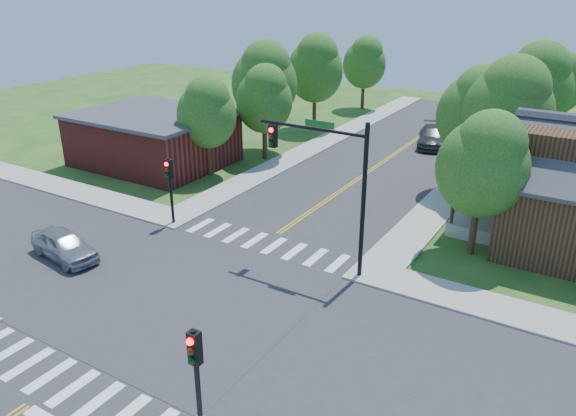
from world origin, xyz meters
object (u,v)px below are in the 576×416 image
Objects in this scene: signal_pole_nw at (170,179)px; car_dgrey at (432,137)px; signal_pole_se at (196,365)px; car_silver at (64,246)px; signal_mast_ne at (329,170)px.

car_dgrey is at bearing 71.97° from signal_pole_nw.
signal_pole_nw reaches higher than car_dgrey.
signal_pole_se reaches higher than car_silver.
car_silver is at bearing -106.67° from signal_pole_nw.
signal_mast_ne is at bearing 0.07° from signal_pole_nw.
car_dgrey is at bearing 96.68° from signal_pole_se.
signal_pole_nw is 0.88× the size of car_silver.
car_silver is (-1.72, -5.74, -1.96)m from signal_pole_nw.
car_silver is at bearing 157.10° from signal_pole_se.
signal_mast_ne reaches higher than signal_pole_se.
signal_pole_nw is at bearing -123.48° from car_dgrey.
car_dgrey is (-2.24, 22.33, -4.09)m from signal_mast_ne.
signal_pole_se reaches higher than car_dgrey.
signal_pole_nw is 0.68× the size of car_dgrey.
signal_pole_nw is at bearing 135.00° from signal_pole_se.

